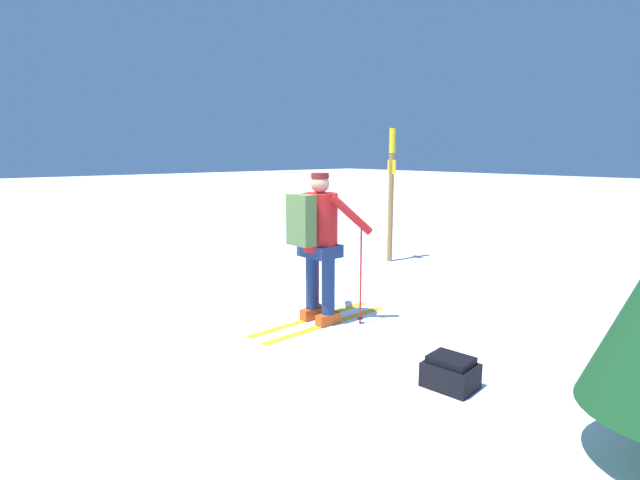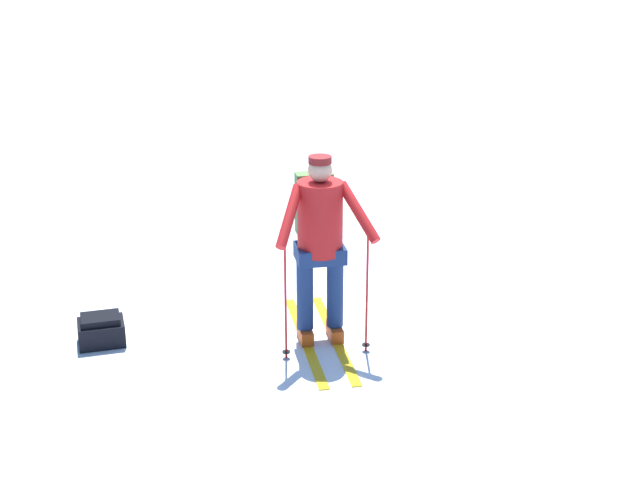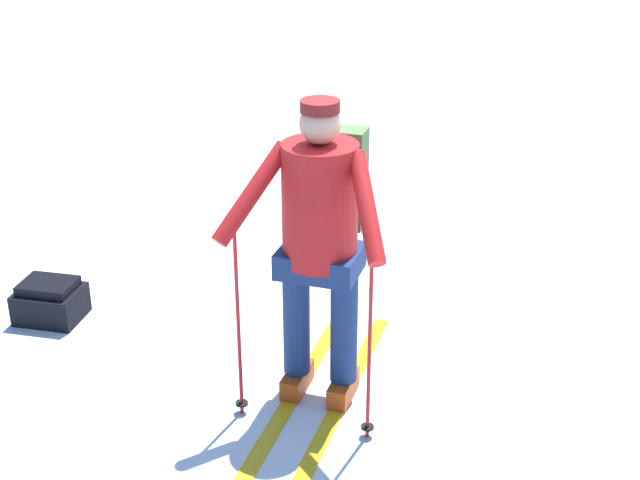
{
  "view_description": "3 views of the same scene",
  "coord_description": "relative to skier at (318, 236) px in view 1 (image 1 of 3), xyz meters",
  "views": [
    {
      "loc": [
        -4.45,
        2.94,
        1.95
      ],
      "look_at": [
        -0.23,
        -0.69,
        0.97
      ],
      "focal_mm": 28.0,
      "sensor_mm": 36.0,
      "label": 1
    },
    {
      "loc": [
        -1.39,
        -7.91,
        3.65
      ],
      "look_at": [
        -0.23,
        -0.69,
        0.97
      ],
      "focal_mm": 50.0,
      "sensor_mm": 36.0,
      "label": 2
    },
    {
      "loc": [
        1.17,
        -4.71,
        2.92
      ],
      "look_at": [
        -0.23,
        -0.69,
        0.97
      ],
      "focal_mm": 50.0,
      "sensor_mm": 36.0,
      "label": 3
    }
  ],
  "objects": [
    {
      "name": "ground_plane",
      "position": [
        0.23,
        0.66,
        -1.01
      ],
      "size": [
        80.0,
        80.0,
        0.0
      ],
      "primitive_type": "plane",
      "color": "white"
    },
    {
      "name": "skier",
      "position": [
        0.0,
        0.0,
        0.0
      ],
      "size": [
        0.92,
        1.84,
        1.72
      ],
      "color": "gold",
      "rests_on": "ground_plane"
    },
    {
      "name": "dropped_backpack",
      "position": [
        -1.96,
        0.22,
        -0.89
      ],
      "size": [
        0.44,
        0.38,
        0.27
      ],
      "color": "black",
      "rests_on": "ground_plane"
    },
    {
      "name": "trail_marker",
      "position": [
        1.67,
        -3.12,
        0.37
      ],
      "size": [
        0.24,
        0.1,
        2.36
      ],
      "color": "olive",
      "rests_on": "ground_plane"
    }
  ]
}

